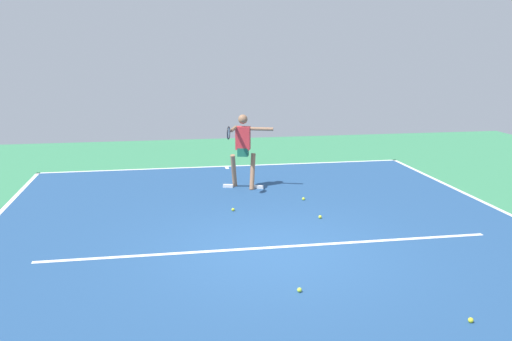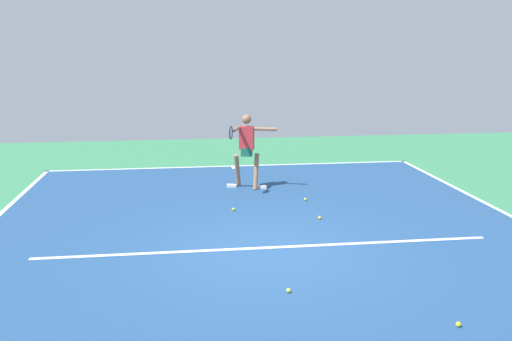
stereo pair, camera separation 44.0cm
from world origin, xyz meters
TOP-DOWN VIEW (x-y plane):
  - ground_plane at (0.00, 0.00)m, footprint 23.43×23.43m
  - court_surface at (0.00, 0.00)m, footprint 10.34×13.64m
  - court_line_baseline_near at (0.00, -6.77)m, footprint 10.34×0.10m
  - court_line_service at (0.00, -0.14)m, footprint 7.75×0.10m
  - court_line_centre_mark at (0.00, -6.57)m, footprint 0.10×0.30m
  - tennis_player at (-0.11, -4.21)m, footprint 1.20×1.22m
  - tennis_ball_by_baseline at (-1.25, -1.57)m, footprint 0.07×0.07m
  - tennis_ball_near_player at (-0.01, 1.62)m, footprint 0.07×0.07m
  - tennis_ball_centre_court at (-1.27, -2.92)m, footprint 0.07×0.07m
  - tennis_ball_by_sideline at (0.38, -2.37)m, footprint 0.07×0.07m
  - tennis_ball_near_service_line at (-1.87, 2.82)m, footprint 0.07×0.07m

SIDE VIEW (x-z plane):
  - ground_plane at x=0.00m, z-range 0.00..0.00m
  - court_surface at x=0.00m, z-range 0.00..0.00m
  - court_line_baseline_near at x=0.00m, z-range 0.00..0.01m
  - court_line_service at x=0.00m, z-range 0.00..0.01m
  - court_line_centre_mark at x=0.00m, z-range 0.00..0.01m
  - tennis_ball_by_baseline at x=-1.25m, z-range 0.00..0.07m
  - tennis_ball_near_player at x=-0.01m, z-range 0.00..0.07m
  - tennis_ball_centre_court at x=-1.27m, z-range 0.00..0.07m
  - tennis_ball_by_sideline at x=0.38m, z-range 0.00..0.07m
  - tennis_ball_near_service_line at x=-1.87m, z-range 0.00..0.07m
  - tennis_player at x=-0.11m, z-range 0.13..1.93m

